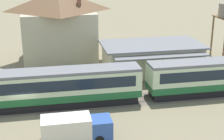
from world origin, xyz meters
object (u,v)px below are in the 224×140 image
object	(u,v)px
passenger_train	(60,86)
station_building	(152,58)
station_house_brown_roof	(59,24)
delivery_truck_blue	(75,128)

from	to	relation	value
passenger_train	station_building	distance (m)	15.89
passenger_train	station_house_brown_roof	bearing A→B (deg)	86.97
passenger_train	station_building	size ratio (longest dim) A/B	4.14
station_building	station_house_brown_roof	size ratio (longest dim) A/B	1.18
station_building	station_house_brown_roof	bearing A→B (deg)	143.57
station_building	station_house_brown_roof	distance (m)	15.56
passenger_train	delivery_truck_blue	size ratio (longest dim) A/B	9.19
passenger_train	delivery_truck_blue	world-z (taller)	passenger_train
station_building	station_house_brown_roof	xyz separation A→B (m)	(-12.21, 9.01, 3.44)
passenger_train	delivery_truck_blue	xyz separation A→B (m)	(0.93, -7.68, -1.10)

